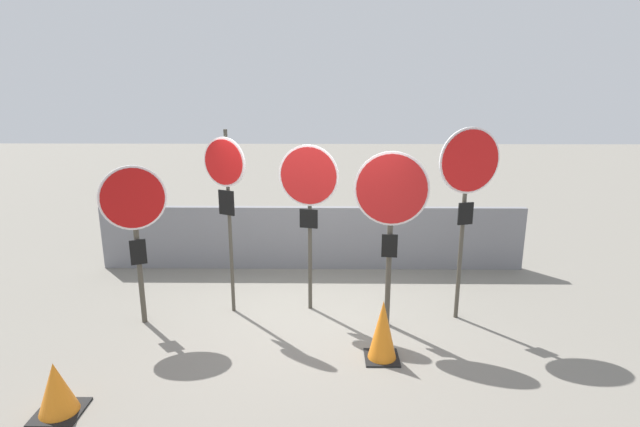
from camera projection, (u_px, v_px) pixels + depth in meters
name	position (u px, v px, depth m)	size (l,w,h in m)	color
ground_plane	(309.00, 317.00, 6.99)	(40.00, 40.00, 0.00)	gray
fence_back	(312.00, 238.00, 8.68)	(7.33, 0.12, 1.11)	slate
stop_sign_0	(134.00, 213.00, 6.40)	(0.78, 0.37, 2.18)	#474238
stop_sign_1	(226.00, 180.00, 6.65)	(0.60, 0.32, 2.59)	#474238
stop_sign_2	(309.00, 188.00, 6.75)	(0.82, 0.24, 2.38)	#474238
stop_sign_3	(391.00, 204.00, 6.28)	(0.94, 0.18, 2.36)	#474238
stop_sign_4	(468.00, 176.00, 6.42)	(0.83, 0.27, 2.64)	#474238
traffic_cone_0	(56.00, 389.00, 4.89)	(0.46, 0.46, 0.55)	black
traffic_cone_1	(383.00, 330.00, 5.84)	(0.41, 0.41, 0.75)	black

